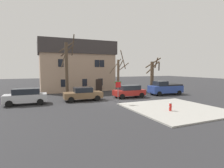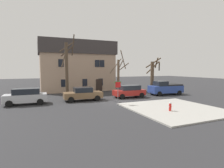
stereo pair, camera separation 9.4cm
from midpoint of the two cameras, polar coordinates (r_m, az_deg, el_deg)
ground_plane at (r=20.74m, az=1.73°, el=-5.89°), size 120.00×120.00×0.00m
sidewalk_slab at (r=18.28m, az=19.48°, el=-7.46°), size 8.24×8.54×0.12m
building_main at (r=33.12m, az=-11.16°, el=5.78°), size 13.02×7.26×8.71m
tree_bare_near at (r=24.63m, az=-14.17°, el=5.19°), size 2.10×2.30×8.36m
tree_bare_mid at (r=27.52m, az=2.28°, el=3.10°), size 2.62×2.78×6.64m
tree_bare_far at (r=29.85m, az=13.05°, el=2.94°), size 2.12×3.45×5.77m
car_silver_wagon at (r=21.48m, az=-25.86°, el=-3.54°), size 4.36×2.08×1.76m
car_brown_sedan at (r=22.00m, az=-9.18°, el=-3.17°), size 4.68×2.17×1.62m
car_red_wagon at (r=24.20m, az=5.71°, el=-2.29°), size 4.31×2.02×1.66m
pickup_truck_blue at (r=27.89m, az=16.86°, el=-1.25°), size 5.17×2.58×2.07m
fire_hydrant at (r=16.85m, az=18.34°, el=-6.82°), size 0.42×0.22×0.80m
street_sign_pole at (r=18.96m, az=2.07°, el=-1.45°), size 0.76×0.07×2.54m
bicycle_leaning at (r=24.39m, az=-11.32°, el=-3.48°), size 1.67×0.61×1.03m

